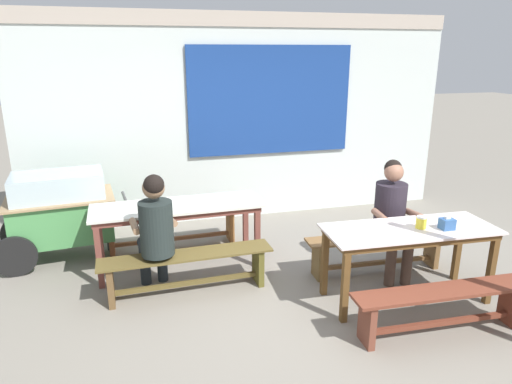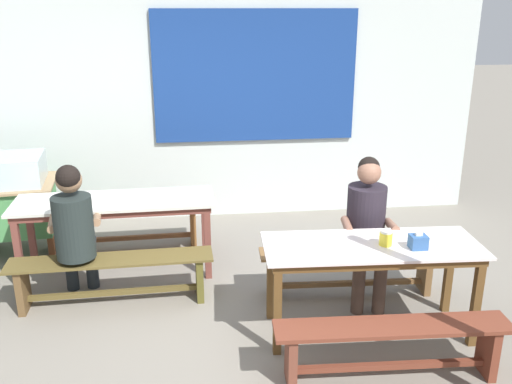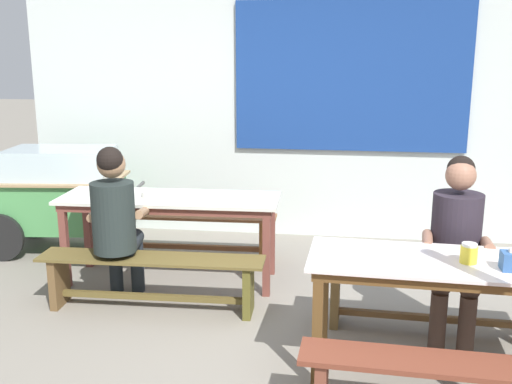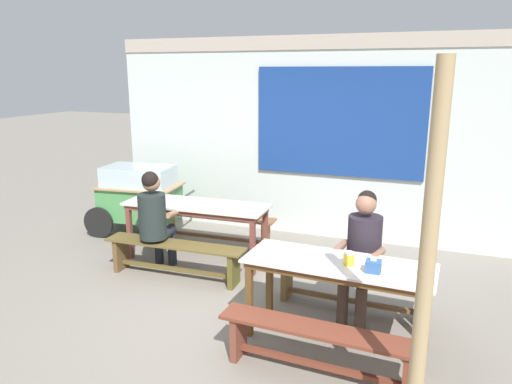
# 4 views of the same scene
# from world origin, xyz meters

# --- Properties ---
(ground_plane) EXTENTS (40.00, 40.00, 0.00)m
(ground_plane) POSITION_xyz_m (0.00, 0.00, 0.00)
(ground_plane) COLOR gray
(backdrop_wall) EXTENTS (6.17, 0.23, 2.90)m
(backdrop_wall) POSITION_xyz_m (0.02, 2.59, 1.52)
(backdrop_wall) COLOR silver
(backdrop_wall) RESTS_ON ground_plane
(dining_table_far) EXTENTS (1.89, 0.67, 0.76)m
(dining_table_far) POSITION_xyz_m (-1.13, 1.07, 0.68)
(dining_table_far) COLOR silver
(dining_table_far) RESTS_ON ground_plane
(dining_table_near) EXTENTS (1.70, 0.70, 0.76)m
(dining_table_near) POSITION_xyz_m (0.96, -0.23, 0.68)
(dining_table_near) COLOR silver
(dining_table_near) RESTS_ON ground_plane
(bench_far_back) EXTENTS (1.74, 0.33, 0.43)m
(bench_far_back) POSITION_xyz_m (-1.15, 1.67, 0.29)
(bench_far_back) COLOR brown
(bench_far_back) RESTS_ON ground_plane
(bench_far_front) EXTENTS (1.75, 0.36, 0.43)m
(bench_far_front) POSITION_xyz_m (-1.11, 0.46, 0.28)
(bench_far_front) COLOR brown
(bench_far_front) RESTS_ON ground_plane
(bench_near_back) EXTENTS (1.64, 0.34, 0.43)m
(bench_near_back) POSITION_xyz_m (0.99, 0.38, 0.29)
(bench_near_back) COLOR brown
(bench_near_back) RESTS_ON ground_plane
(bench_near_front) EXTENTS (1.65, 0.34, 0.43)m
(bench_near_front) POSITION_xyz_m (0.94, -0.84, 0.29)
(bench_near_front) COLOR brown
(bench_near_front) RESTS_ON ground_plane
(food_cart) EXTENTS (1.56, 0.90, 1.04)m
(food_cart) POSITION_xyz_m (-2.44, 1.72, 0.60)
(food_cart) COLOR #4C9550
(food_cart) RESTS_ON ground_plane
(person_left_back_turned) EXTENTS (0.47, 0.55, 1.28)m
(person_left_back_turned) POSITION_xyz_m (-1.40, 0.51, 0.72)
(person_left_back_turned) COLOR #1F262B
(person_left_back_turned) RESTS_ON ground_plane
(person_right_near_table) EXTENTS (0.48, 0.57, 1.28)m
(person_right_near_table) POSITION_xyz_m (1.10, 0.31, 0.72)
(person_right_near_table) COLOR #46332B
(person_right_near_table) RESTS_ON ground_plane
(tissue_box) EXTENTS (0.13, 0.11, 0.13)m
(tissue_box) POSITION_xyz_m (1.28, -0.34, 0.81)
(tissue_box) COLOR #335D9A
(tissue_box) RESTS_ON dining_table_near
(condiment_jar) EXTENTS (0.10, 0.10, 0.12)m
(condiment_jar) POSITION_xyz_m (1.06, -0.25, 0.82)
(condiment_jar) COLOR yellow
(condiment_jar) RESTS_ON dining_table_near
(soup_bowl) EXTENTS (0.16, 0.16, 0.05)m
(soup_bowl) POSITION_xyz_m (-1.28, 1.04, 0.78)
(soup_bowl) COLOR silver
(soup_bowl) RESTS_ON dining_table_far
(wooden_support_post) EXTENTS (0.10, 0.10, 2.49)m
(wooden_support_post) POSITION_xyz_m (1.69, -1.38, 1.25)
(wooden_support_post) COLOR tan
(wooden_support_post) RESTS_ON ground_plane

